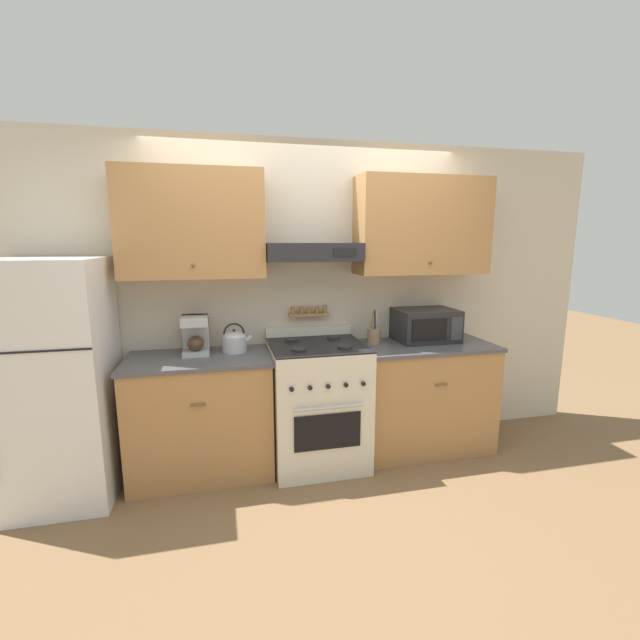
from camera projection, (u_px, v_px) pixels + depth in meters
ground_plane at (325, 478)px, 3.21m from camera, size 16.00×16.00×0.00m
wall_back at (311, 274)px, 3.51m from camera, size 5.20×0.46×2.55m
counter_left at (201, 415)px, 3.24m from camera, size 1.05×0.63×0.91m
counter_right at (422, 395)px, 3.64m from camera, size 1.13×0.63×0.91m
stove_range at (317, 403)px, 3.39m from camera, size 0.72×0.71×1.05m
refrigerator at (57, 381)px, 2.89m from camera, size 0.68×0.76×1.65m
tea_kettle at (235, 341)px, 3.29m from camera, size 0.24×0.18×0.23m
coffee_maker at (196, 334)px, 3.24m from camera, size 0.19×0.24×0.29m
microwave at (425, 325)px, 3.66m from camera, size 0.50×0.40×0.27m
utensil_crock at (374, 335)px, 3.55m from camera, size 0.11×0.11×0.28m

